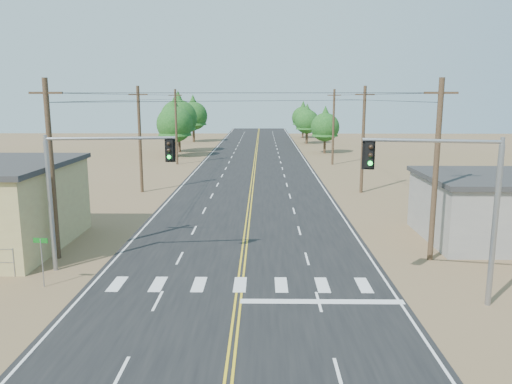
{
  "coord_description": "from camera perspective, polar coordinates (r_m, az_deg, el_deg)",
  "views": [
    {
      "loc": [
        1.08,
        -14.93,
        9.0
      ],
      "look_at": [
        0.7,
        13.8,
        3.5
      ],
      "focal_mm": 35.0,
      "sensor_mm": 36.0,
      "label": 1
    }
  ],
  "objects": [
    {
      "name": "utility_pole_right_near",
      "position": [
        28.79,
        19.87,
        2.44
      ],
      "size": [
        1.8,
        0.3,
        10.0
      ],
      "color": "#4C3826",
      "rests_on": "ground"
    },
    {
      "name": "utility_pole_right_far",
      "position": [
        67.7,
        8.84,
        7.42
      ],
      "size": [
        1.8,
        0.3,
        10.0
      ],
      "color": "#4C3826",
      "rests_on": "ground"
    },
    {
      "name": "utility_pole_left_far",
      "position": [
        68.03,
        -9.11,
        7.43
      ],
      "size": [
        1.8,
        0.3,
        10.0
      ],
      "color": "#4C3826",
      "rests_on": "ground"
    },
    {
      "name": "street_sign",
      "position": [
        25.97,
        -23.3,
        -6.56
      ],
      "size": [
        0.72,
        0.11,
        2.43
      ],
      "rotation": [
        0.0,
        0.0,
        -0.12
      ],
      "color": "gray",
      "rests_on": "ground"
    },
    {
      "name": "tree_left_far",
      "position": [
        102.08,
        -7.19,
        8.95
      ],
      "size": [
        5.69,
        5.69,
        9.49
      ],
      "color": "#3F2D1E",
      "rests_on": "ground"
    },
    {
      "name": "tree_right_mid",
      "position": [
        97.83,
        5.85,
        8.28
      ],
      "size": [
        4.66,
        4.66,
        7.76
      ],
      "color": "#3F2D1E",
      "rests_on": "ground"
    },
    {
      "name": "signal_mast_right",
      "position": [
        22.98,
        21.95,
        -0.09
      ],
      "size": [
        5.7,
        1.33,
        7.36
      ],
      "rotation": [
        0.0,
        0.0,
        -0.19
      ],
      "color": "gray",
      "rests_on": "ground"
    },
    {
      "name": "tree_right_far",
      "position": [
        111.39,
        5.4,
        8.72
      ],
      "size": [
        4.89,
        4.89,
        8.14
      ],
      "color": "#3F2D1E",
      "rests_on": "ground"
    },
    {
      "name": "tree_right_near",
      "position": [
        81.41,
        7.91,
        7.68
      ],
      "size": [
        4.58,
        4.58,
        7.63
      ],
      "color": "#3F2D1E",
      "rests_on": "ground"
    },
    {
      "name": "tree_left_mid",
      "position": [
        83.13,
        -8.84,
        8.74
      ],
      "size": [
        6.03,
        6.03,
        10.05
      ],
      "color": "#3F2D1E",
      "rests_on": "ground"
    },
    {
      "name": "signal_mast_left",
      "position": [
        27.05,
        -18.72,
        1.46
      ],
      "size": [
        6.53,
        1.05,
        7.11
      ],
      "rotation": [
        0.0,
        0.0,
        0.12
      ],
      "color": "gray",
      "rests_on": "ground"
    },
    {
      "name": "utility_pole_left_near",
      "position": [
        29.57,
        -22.33,
        2.48
      ],
      "size": [
        1.8,
        0.3,
        10.0
      ],
      "color": "#4C3826",
      "rests_on": "ground"
    },
    {
      "name": "utility_pole_left_mid",
      "position": [
        48.49,
        -13.13,
        5.96
      ],
      "size": [
        1.8,
        0.3,
        10.0
      ],
      "color": "#4C3826",
      "rests_on": "ground"
    },
    {
      "name": "ground",
      "position": [
        17.46,
        -3.09,
        -20.19
      ],
      "size": [
        220.0,
        220.0,
        0.0
      ],
      "primitive_type": "plane",
      "color": "brown",
      "rests_on": "ground"
    },
    {
      "name": "road",
      "position": [
        45.83,
        -0.6,
        -0.48
      ],
      "size": [
        15.0,
        200.0,
        0.02
      ],
      "primitive_type": "cube",
      "color": "black",
      "rests_on": "ground"
    },
    {
      "name": "utility_pole_right_mid",
      "position": [
        48.02,
        12.14,
        5.96
      ],
      "size": [
        1.8,
        0.3,
        10.0
      ],
      "color": "#4C3826",
      "rests_on": "ground"
    },
    {
      "name": "tree_left_near",
      "position": [
        76.41,
        -9.29,
        8.08
      ],
      "size": [
        5.41,
        5.41,
        9.02
      ],
      "color": "#3F2D1E",
      "rests_on": "ground"
    }
  ]
}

